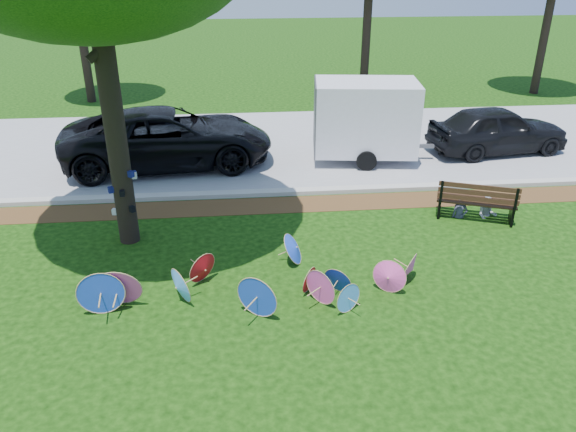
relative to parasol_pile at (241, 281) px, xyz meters
name	(u,v)px	position (x,y,z in m)	size (l,w,h in m)	color
ground	(271,308)	(0.54, -0.37, -0.37)	(90.00, 90.00, 0.00)	black
mulch_strip	(259,206)	(0.54, 4.13, -0.37)	(90.00, 1.00, 0.01)	#472D16
curb	(258,193)	(0.54, 4.83, -0.31)	(90.00, 0.30, 0.12)	#B7B5AD
street	(252,145)	(0.54, 8.98, -0.37)	(90.00, 8.00, 0.01)	gray
parasol_pile	(241,281)	(0.00, 0.00, 0.00)	(6.60, 2.51, 0.88)	blue
black_van	(168,138)	(-2.01, 7.38, 0.48)	(2.84, 6.16, 1.71)	black
dark_pickup	(498,130)	(8.31, 7.59, 0.37)	(1.76, 4.38, 1.49)	black
cargo_trailer	(365,117)	(3.93, 7.32, 0.99)	(3.02, 1.91, 2.72)	white
park_bench	(476,199)	(5.75, 2.96, 0.12)	(1.89, 0.72, 0.99)	black
person_left	(462,198)	(5.40, 3.01, 0.15)	(0.38, 0.25, 1.04)	#3E4055
person_right	(490,198)	(6.10, 3.01, 0.13)	(0.48, 0.38, 1.00)	silver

